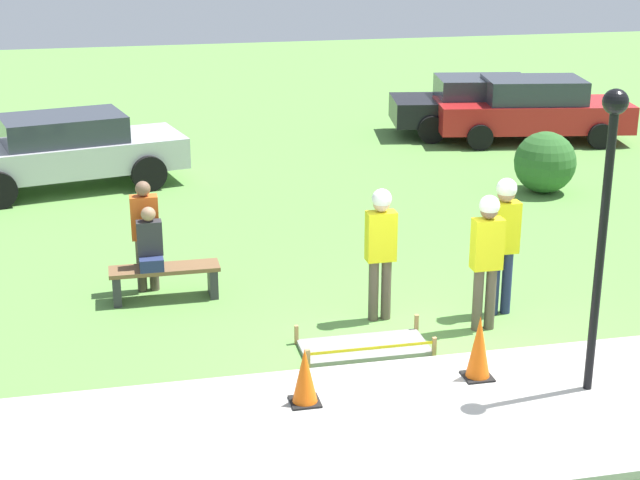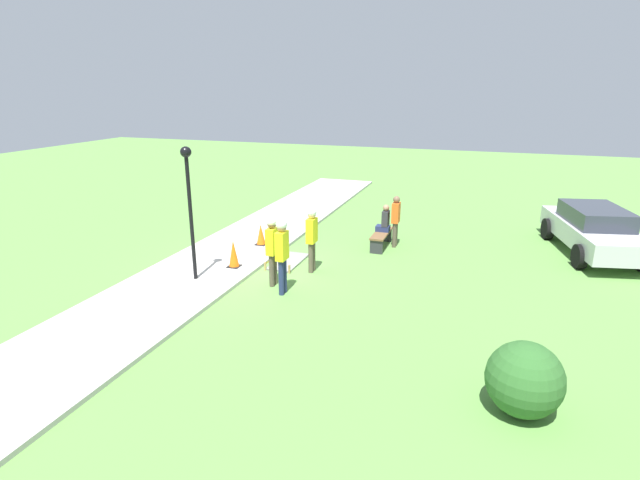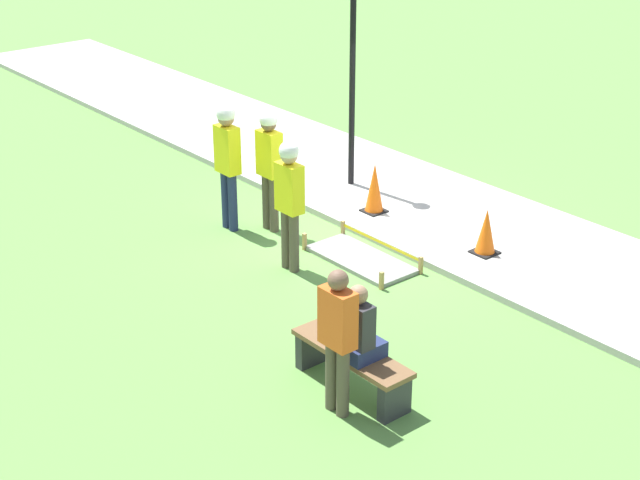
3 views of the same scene
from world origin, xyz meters
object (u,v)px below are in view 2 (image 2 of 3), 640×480
(person_seated_on_bench, at_px, (385,221))
(worker_supervisor, at_px, (282,248))
(parked_car_silver, at_px, (593,229))
(worker_assistant, at_px, (312,233))
(lamppost_near, at_px, (189,193))
(traffic_cone_far_patch, at_px, (234,254))
(traffic_cone_near_patch, at_px, (261,235))
(worker_trainee, at_px, (272,244))
(bystander_in_orange_shirt, at_px, (396,218))
(park_bench, at_px, (381,237))

(person_seated_on_bench, distance_m, worker_supervisor, 5.00)
(person_seated_on_bench, bearing_deg, parked_car_silver, 102.11)
(worker_assistant, relative_size, lamppost_near, 0.53)
(traffic_cone_far_patch, xyz_separation_m, worker_assistant, (-0.61, 2.15, 0.64))
(traffic_cone_near_patch, distance_m, worker_trainee, 3.35)
(lamppost_near, bearing_deg, bystander_in_orange_shirt, 137.35)
(bystander_in_orange_shirt, bearing_deg, park_bench, -60.64)
(worker_supervisor, distance_m, bystander_in_orange_shirt, 5.15)
(traffic_cone_far_patch, relative_size, parked_car_silver, 0.16)
(bystander_in_orange_shirt, xyz_separation_m, parked_car_silver, (-1.31, 5.95, -0.16))
(traffic_cone_near_patch, distance_m, traffic_cone_far_patch, 2.15)
(traffic_cone_far_patch, bearing_deg, lamppost_near, -24.90)
(bystander_in_orange_shirt, bearing_deg, worker_assistant, -30.02)
(parked_car_silver, bearing_deg, person_seated_on_bench, -90.32)
(person_seated_on_bench, xyz_separation_m, bystander_in_orange_shirt, (-0.04, 0.35, 0.10))
(traffic_cone_near_patch, bearing_deg, person_seated_on_bench, 111.78)
(worker_supervisor, xyz_separation_m, bystander_in_orange_shirt, (-4.77, 1.94, -0.25))
(traffic_cone_near_patch, relative_size, traffic_cone_far_patch, 0.85)
(bystander_in_orange_shirt, bearing_deg, lamppost_near, -42.65)
(traffic_cone_near_patch, distance_m, park_bench, 3.92)
(worker_supervisor, height_order, bystander_in_orange_shirt, worker_supervisor)
(traffic_cone_far_patch, relative_size, person_seated_on_bench, 0.89)
(traffic_cone_far_patch, xyz_separation_m, parked_car_silver, (-4.99, 9.87, 0.30))
(worker_trainee, distance_m, parked_car_silver, 10.08)
(person_seated_on_bench, relative_size, worker_assistant, 0.47)
(person_seated_on_bench, relative_size, worker_trainee, 0.47)
(traffic_cone_far_patch, bearing_deg, worker_trainee, 66.42)
(park_bench, xyz_separation_m, worker_trainee, (4.12, -1.99, 0.80))
(worker_supervisor, height_order, parked_car_silver, worker_supervisor)
(park_bench, bearing_deg, lamppost_near, -41.33)
(person_seated_on_bench, bearing_deg, park_bench, -15.54)
(person_seated_on_bench, xyz_separation_m, worker_supervisor, (4.72, -1.59, 0.36))
(traffic_cone_far_patch, distance_m, worker_supervisor, 2.37)
(park_bench, xyz_separation_m, person_seated_on_bench, (-0.18, 0.05, 0.50))
(worker_supervisor, bearing_deg, worker_assistant, 174.45)
(person_seated_on_bench, relative_size, parked_car_silver, 0.18)
(worker_assistant, distance_m, parked_car_silver, 8.88)
(traffic_cone_near_patch, relative_size, lamppost_near, 0.19)
(person_seated_on_bench, bearing_deg, bystander_in_orange_shirt, 97.29)
(bystander_in_orange_shirt, bearing_deg, person_seated_on_bench, -82.71)
(worker_trainee, bearing_deg, bystander_in_orange_shirt, 151.14)
(traffic_cone_far_patch, distance_m, bystander_in_orange_shirt, 5.40)
(worker_supervisor, xyz_separation_m, lamppost_near, (0.07, -2.52, 1.23))
(park_bench, relative_size, lamppost_near, 0.45)
(person_seated_on_bench, distance_m, worker_trainee, 4.77)
(traffic_cone_far_patch, xyz_separation_m, bystander_in_orange_shirt, (-3.68, 3.92, 0.46))
(traffic_cone_near_patch, height_order, worker_supervisor, worker_supervisor)
(park_bench, height_order, worker_supervisor, worker_supervisor)
(park_bench, bearing_deg, bystander_in_orange_shirt, 119.36)
(traffic_cone_near_patch, xyz_separation_m, worker_supervisor, (3.23, 2.15, 0.77))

